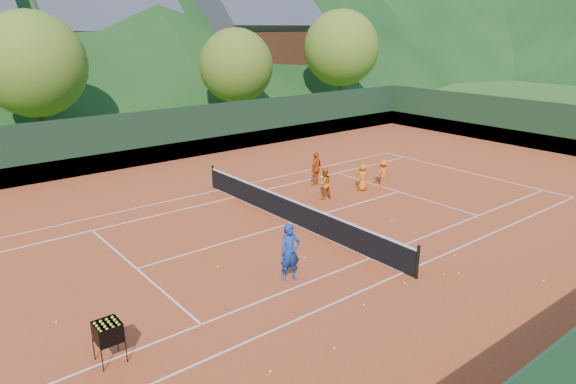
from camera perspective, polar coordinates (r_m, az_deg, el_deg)
ground at (r=20.15m, az=0.50°, el=-3.51°), size 400.00×400.00×0.00m
clay_court at (r=20.14m, az=0.50°, el=-3.48°), size 40.00×24.00×0.02m
coach at (r=15.44m, az=0.22°, el=-6.73°), size 0.73×0.55×1.79m
student_a at (r=22.77m, az=4.04°, el=0.96°), size 0.76×0.63×1.43m
student_b at (r=24.79m, az=3.14°, el=2.62°), size 1.03×0.74×1.63m
student_c at (r=24.19m, az=8.30°, el=1.66°), size 0.69×0.50×1.29m
student_d at (r=25.03m, az=10.48°, el=2.09°), size 0.93×0.68×1.29m
tennis_ball_0 at (r=17.47m, az=26.51°, el=-8.82°), size 0.07×0.07×0.07m
tennis_ball_1 at (r=12.08m, az=-14.76°, el=-19.90°), size 0.07×0.07×0.07m
tennis_ball_2 at (r=16.98m, az=18.41°, el=-8.54°), size 0.07×0.07×0.07m
tennis_ball_4 at (r=12.81m, az=5.17°, el=-16.89°), size 0.07×0.07×0.07m
tennis_ball_5 at (r=14.60m, az=8.42°, el=-12.29°), size 0.07×0.07×0.07m
tennis_ball_6 at (r=16.73m, az=16.97°, el=-8.80°), size 0.07×0.07×0.07m
tennis_ball_8 at (r=17.13m, az=1.86°, el=-7.32°), size 0.07×0.07×0.07m
tennis_ball_9 at (r=14.04m, az=-20.12°, el=-14.62°), size 0.07×0.07×0.07m
tennis_ball_10 at (r=12.06m, az=-1.98°, el=-19.33°), size 0.07×0.07×0.07m
tennis_ball_14 at (r=14.96m, az=-24.34°, el=-13.05°), size 0.07×0.07×0.07m
tennis_ball_15 at (r=16.68m, az=-7.80°, el=-8.22°), size 0.07×0.07×0.07m
tennis_ball_16 at (r=15.95m, az=12.80°, el=-9.80°), size 0.07×0.07×0.07m
tennis_ball_17 at (r=20.10m, az=6.52°, el=-3.51°), size 0.07×0.07×0.07m
tennis_ball_18 at (r=18.17m, az=17.98°, el=-6.72°), size 0.07×0.07×0.07m
tennis_ball_19 at (r=20.67m, az=11.42°, el=-3.15°), size 0.07×0.07×0.07m
court_lines at (r=20.14m, az=0.50°, el=-3.45°), size 23.83×11.03×0.00m
tennis_net at (r=19.96m, az=0.50°, el=-2.12°), size 0.10×12.07×1.10m
perimeter_fence at (r=19.72m, az=0.51°, el=-0.07°), size 40.40×24.24×3.00m
ball_hopper at (r=12.67m, az=-19.39°, el=-14.53°), size 0.57×0.57×1.00m
chalet_mid at (r=51.77m, az=-19.11°, el=14.32°), size 12.65×8.82×11.45m
chalet_right at (r=54.80m, az=-3.26°, el=15.65°), size 11.50×8.82×11.91m
tree_b at (r=35.48m, az=-26.52°, el=12.58°), size 6.40×6.40×8.40m
tree_c at (r=40.13m, az=-5.77°, el=13.78°), size 5.60×5.60×7.35m
tree_d at (r=48.40m, az=5.93°, el=15.61°), size 6.80×6.80×8.93m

